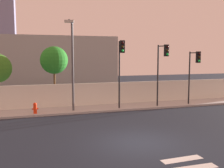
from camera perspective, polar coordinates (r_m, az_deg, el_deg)
ground_plane at (r=13.02m, az=5.95°, el=-12.61°), size 80.00×80.00×0.00m
sidewalk at (r=20.54m, az=-3.09°, el=-5.36°), size 36.00×2.40×0.15m
perimeter_wall at (r=21.61m, az=-3.94°, el=-2.17°), size 36.00×0.18×1.80m
traffic_light_left at (r=22.26m, az=17.49°, el=3.75°), size 0.36×1.27×4.37m
traffic_light_center at (r=19.48m, az=1.94°, el=5.23°), size 0.36×1.16×5.14m
traffic_light_right at (r=20.84m, az=10.92°, el=4.72°), size 0.47×1.17×4.88m
street_lamp_curbside at (r=18.98m, az=-8.69°, el=5.51°), size 0.86×2.16×6.39m
fire_hydrant at (r=19.13m, az=-16.42°, el=-4.98°), size 0.44×0.26×0.77m
roadside_tree_midleft at (r=22.44m, az=-12.50°, el=5.06°), size 2.30×2.30×4.97m
low_building_distant at (r=34.99m, az=-11.66°, el=4.62°), size 14.48×6.00×6.60m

